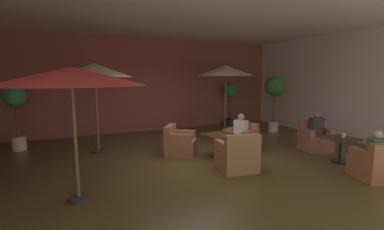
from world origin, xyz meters
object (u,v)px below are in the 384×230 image
at_px(patron_by_window, 241,126).
at_px(armchair_front_left_east, 376,165).
at_px(patio_umbrella_tall_red, 71,77).
at_px(armchair_front_right_north, 237,157).
at_px(patio_umbrella_center_beige, 95,71).
at_px(patio_umbrella_near_wall, 226,71).
at_px(iced_drink_cup, 344,135).
at_px(cafe_table_front_right, 219,140).
at_px(armchair_front_right_east, 241,139).
at_px(potted_tree_left_corner, 275,91).
at_px(potted_tree_mid_right, 230,96).
at_px(patron_blue_shirt, 316,125).
at_px(cafe_table_front_left, 341,144).
at_px(patron_with_friend, 377,146).
at_px(potted_tree_mid_left, 16,105).
at_px(armchair_front_left_north, 315,139).
at_px(armchair_front_right_south, 180,144).

bearing_deg(patron_by_window, armchair_front_left_east, -69.04).
bearing_deg(patio_umbrella_tall_red, armchair_front_right_north, 1.41).
xyz_separation_m(patio_umbrella_center_beige, patio_umbrella_near_wall, (4.51, 0.49, 0.04)).
distance_m(patron_by_window, iced_drink_cup, 2.63).
height_order(armchair_front_left_east, cafe_table_front_right, armchair_front_left_east).
height_order(armchair_front_right_east, patio_umbrella_tall_red, patio_umbrella_tall_red).
bearing_deg(armchair_front_right_north, patio_umbrella_near_wall, 61.90).
relative_size(potted_tree_left_corner, potted_tree_mid_right, 1.15).
bearing_deg(potted_tree_mid_right, patron_by_window, -118.67).
bearing_deg(patron_blue_shirt, armchair_front_right_east, 152.17).
bearing_deg(patio_umbrella_near_wall, cafe_table_front_left, -77.31).
relative_size(potted_tree_left_corner, patron_by_window, 3.31).
height_order(patio_umbrella_center_beige, potted_tree_mid_right, patio_umbrella_center_beige).
bearing_deg(patio_umbrella_center_beige, cafe_table_front_right, -32.37).
bearing_deg(patron_blue_shirt, armchair_front_right_north, -171.48).
height_order(potted_tree_mid_right, iced_drink_cup, potted_tree_mid_right).
relative_size(armchair_front_right_north, patron_with_friend, 1.51).
xyz_separation_m(patio_umbrella_tall_red, patron_blue_shirt, (6.42, 0.54, -1.38)).
distance_m(cafe_table_front_left, patron_with_friend, 1.13).
bearing_deg(potted_tree_left_corner, potted_tree_mid_left, 172.92).
distance_m(potted_tree_mid_left, patron_with_friend, 9.18).
relative_size(patio_umbrella_near_wall, potted_tree_mid_right, 1.36).
relative_size(armchair_front_right_north, patron_blue_shirt, 1.36).
bearing_deg(armchair_front_left_north, patron_with_friend, -109.08).
height_order(cafe_table_front_right, patio_umbrella_near_wall, patio_umbrella_near_wall).
bearing_deg(armchair_front_right_north, armchair_front_left_north, 9.20).
bearing_deg(iced_drink_cup, potted_tree_mid_right, 88.04).
height_order(potted_tree_mid_left, iced_drink_cup, potted_tree_mid_left).
xyz_separation_m(armchair_front_right_north, patio_umbrella_near_wall, (1.80, 3.38, 2.00)).
bearing_deg(cafe_table_front_right, cafe_table_front_left, -33.22).
height_order(cafe_table_front_left, potted_tree_mid_left, potted_tree_mid_left).
bearing_deg(patron_with_friend, patron_by_window, 111.42).
relative_size(armchair_front_right_east, patron_by_window, 1.54).
distance_m(armchair_front_right_south, patron_blue_shirt, 4.00).
relative_size(cafe_table_front_right, iced_drink_cup, 7.40).
relative_size(cafe_table_front_right, patio_umbrella_near_wall, 0.32).
bearing_deg(patron_blue_shirt, armchair_front_right_south, 161.92).
xyz_separation_m(cafe_table_front_left, patio_umbrella_center_beige, (-5.40, 3.48, 1.82)).
bearing_deg(potted_tree_mid_right, armchair_front_right_east, -118.30).
xyz_separation_m(armchair_front_left_east, armchair_front_right_south, (-3.04, 3.38, 0.00)).
bearing_deg(armchair_front_right_south, patron_blue_shirt, -18.08).
bearing_deg(patron_with_friend, armchair_front_left_north, 70.92).
xyz_separation_m(armchair_front_left_east, patio_umbrella_tall_red, (-5.68, 1.60, 1.82)).
bearing_deg(cafe_table_front_left, potted_tree_mid_right, 86.87).
distance_m(armchair_front_left_east, armchair_front_right_south, 4.54).
bearing_deg(cafe_table_front_left, armchair_front_right_north, 167.67).
relative_size(patio_umbrella_tall_red, patio_umbrella_near_wall, 0.94).
height_order(cafe_table_front_left, patio_umbrella_near_wall, patio_umbrella_near_wall).
distance_m(armchair_front_left_north, cafe_table_front_right, 2.98).
distance_m(armchair_front_left_east, armchair_front_right_east, 3.35).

